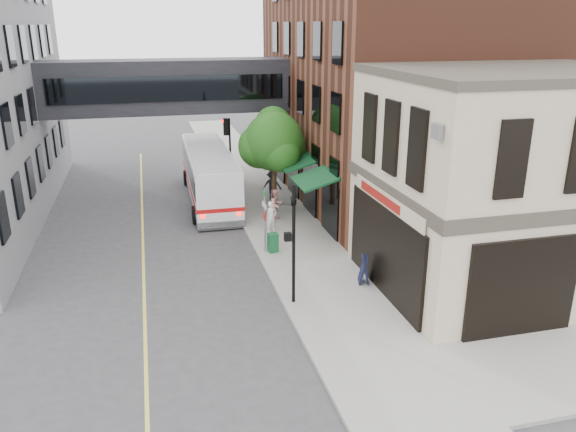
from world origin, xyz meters
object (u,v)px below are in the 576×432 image
pedestrian_a (272,217)px  pedestrian_b (276,205)px  sandwich_board (364,269)px  bus (209,173)px  pedestrian_c (272,185)px  newspaper_box (273,243)px

pedestrian_a → pedestrian_b: pedestrian_b is taller
pedestrian_a → sandwich_board: (2.30, -6.48, -0.22)m
bus → pedestrian_c: (3.48, -1.30, -0.65)m
pedestrian_c → newspaper_box: size_ratio=1.98×
newspaper_box → bus: bearing=94.2°
pedestrian_a → pedestrian_c: size_ratio=0.91×
bus → pedestrian_c: bus is taller
pedestrian_b → pedestrian_c: 3.63m
pedestrian_a → bus: bearing=90.5°
pedestrian_c → bus: bearing=164.6°
pedestrian_a → sandwich_board: size_ratio=1.40×
bus → pedestrian_b: bus is taller
pedestrian_a → pedestrian_b: (0.64, 1.75, 0.04)m
pedestrian_a → newspaper_box: (-0.50, -2.47, -0.35)m
bus → pedestrian_b: (2.89, -4.88, -0.70)m
pedestrian_a → sandwich_board: 6.88m
pedestrian_b → newspaper_box: pedestrian_b is taller
bus → pedestrian_b: size_ratio=6.75×
bus → newspaper_box: (1.76, -9.10, -1.08)m
bus → sandwich_board: 13.91m
pedestrian_b → newspaper_box: size_ratio=1.88×
pedestrian_a → sandwich_board: pedestrian_a is taller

